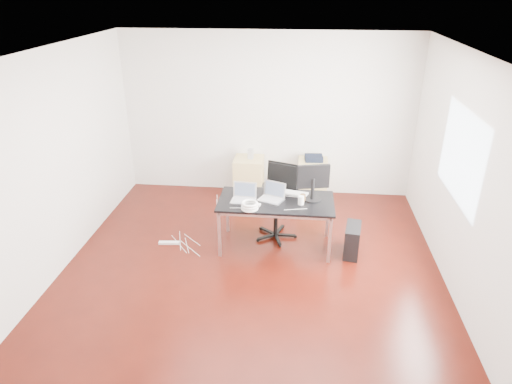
# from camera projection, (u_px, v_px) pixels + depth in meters

# --- Properties ---
(room_shell) EXTENTS (5.00, 5.00, 5.00)m
(room_shell) POSITION_uv_depth(u_px,v_px,m) (254.00, 170.00, 5.57)
(room_shell) COLOR #340B05
(room_shell) RESTS_ON ground
(desk) EXTENTS (1.60, 0.80, 0.73)m
(desk) POSITION_uv_depth(u_px,v_px,m) (276.00, 204.00, 6.35)
(desk) COLOR black
(desk) RESTS_ON ground
(office_chair) EXTENTS (0.61, 0.63, 1.08)m
(office_chair) POSITION_uv_depth(u_px,v_px,m) (278.00, 198.00, 6.68)
(office_chair) COLOR black
(office_chair) RESTS_ON ground
(filing_cabinet_left) EXTENTS (0.50, 0.50, 0.70)m
(filing_cabinet_left) POSITION_uv_depth(u_px,v_px,m) (249.00, 177.00, 8.05)
(filing_cabinet_left) COLOR tan
(filing_cabinet_left) RESTS_ON ground
(filing_cabinet_right) EXTENTS (0.50, 0.50, 0.70)m
(filing_cabinet_right) POSITION_uv_depth(u_px,v_px,m) (312.00, 180.00, 7.95)
(filing_cabinet_right) COLOR tan
(filing_cabinet_right) RESTS_ON ground
(pc_tower) EXTENTS (0.27, 0.48, 0.44)m
(pc_tower) POSITION_uv_depth(u_px,v_px,m) (352.00, 240.00, 6.35)
(pc_tower) COLOR black
(pc_tower) RESTS_ON ground
(wastebasket) EXTENTS (0.25, 0.25, 0.28)m
(wastebasket) POSITION_uv_depth(u_px,v_px,m) (262.00, 192.00, 7.96)
(wastebasket) COLOR black
(wastebasket) RESTS_ON ground
(power_strip) EXTENTS (0.30, 0.09, 0.04)m
(power_strip) POSITION_uv_depth(u_px,v_px,m) (169.00, 243.00, 6.67)
(power_strip) COLOR white
(power_strip) RESTS_ON ground
(laptop_left) EXTENTS (0.35, 0.28, 0.23)m
(laptop_left) POSITION_uv_depth(u_px,v_px,m) (244.00, 196.00, 6.32)
(laptop_left) COLOR silver
(laptop_left) RESTS_ON desk
(laptop_right) EXTENTS (0.40, 0.36, 0.23)m
(laptop_right) POSITION_uv_depth(u_px,v_px,m) (272.00, 196.00, 6.34)
(laptop_right) COLOR silver
(laptop_right) RESTS_ON desk
(monitor) EXTENTS (0.45, 0.26, 0.51)m
(monitor) POSITION_uv_depth(u_px,v_px,m) (313.00, 180.00, 6.25)
(monitor) COLOR black
(monitor) RESTS_ON desk
(keyboard) EXTENTS (0.46, 0.23, 0.02)m
(keyboard) POSITION_uv_depth(u_px,v_px,m) (293.00, 193.00, 6.53)
(keyboard) COLOR white
(keyboard) RESTS_ON desk
(cup_white) EXTENTS (0.09, 0.09, 0.12)m
(cup_white) POSITION_uv_depth(u_px,v_px,m) (301.00, 200.00, 6.20)
(cup_white) COLOR white
(cup_white) RESTS_ON desk
(cup_brown) EXTENTS (0.10, 0.10, 0.10)m
(cup_brown) POSITION_uv_depth(u_px,v_px,m) (303.00, 198.00, 6.29)
(cup_brown) COLOR brown
(cup_brown) RESTS_ON desk
(cable_coil) EXTENTS (0.24, 0.24, 0.11)m
(cable_coil) POSITION_uv_depth(u_px,v_px,m) (250.00, 206.00, 6.06)
(cable_coil) COLOR white
(cable_coil) RESTS_ON desk
(power_adapter) EXTENTS (0.09, 0.09, 0.03)m
(power_adapter) POSITION_uv_depth(u_px,v_px,m) (258.00, 205.00, 6.17)
(power_adapter) COLOR white
(power_adapter) RESTS_ON desk
(speaker) EXTENTS (0.10, 0.09, 0.18)m
(speaker) POSITION_uv_depth(u_px,v_px,m) (251.00, 154.00, 7.86)
(speaker) COLOR #9E9E9E
(speaker) RESTS_ON filing_cabinet_left
(navy_garment) EXTENTS (0.32, 0.26, 0.09)m
(navy_garment) POSITION_uv_depth(u_px,v_px,m) (314.00, 158.00, 7.80)
(navy_garment) COLOR black
(navy_garment) RESTS_ON filing_cabinet_right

